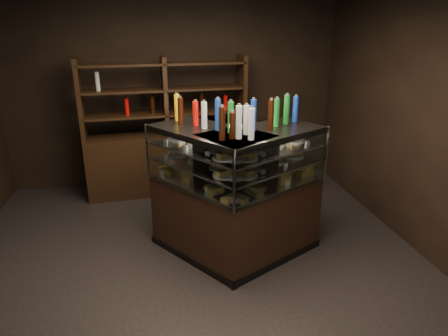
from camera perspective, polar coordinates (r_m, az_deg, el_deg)
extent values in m
plane|color=black|center=(4.41, -4.06, -13.53)|extent=(5.00, 5.00, 0.00)
cube|color=black|center=(6.24, -7.13, 11.33)|extent=(5.00, 0.02, 3.00)
cube|color=black|center=(1.54, 5.96, -18.05)|extent=(5.00, 0.02, 3.00)
cube|color=black|center=(4.74, 27.22, 6.44)|extent=(0.02, 5.00, 3.00)
cube|color=black|center=(4.40, 5.12, -7.40)|extent=(1.42, 1.17, 0.83)
cube|color=black|center=(4.58, 4.97, -11.58)|extent=(1.47, 1.20, 0.08)
cube|color=black|center=(4.04, 5.54, 4.96)|extent=(1.42, 1.17, 0.06)
cube|color=silver|center=(4.21, 5.29, -2.25)|extent=(1.36, 1.10, 0.02)
cube|color=silver|center=(4.14, 5.38, 0.25)|extent=(1.36, 1.10, 0.02)
cube|color=silver|center=(4.09, 5.46, 2.58)|extent=(1.36, 1.10, 0.02)
cube|color=white|center=(3.90, 8.77, 0.18)|extent=(1.13, 0.61, 0.59)
cylinder|color=silver|center=(4.38, 14.37, 2.00)|extent=(0.03, 0.03, 0.61)
cylinder|color=silver|center=(3.49, 1.50, -2.02)|extent=(0.03, 0.03, 0.61)
cube|color=black|center=(4.40, -1.96, -7.28)|extent=(1.26, 1.41, 0.83)
cube|color=black|center=(4.59, -1.90, -11.46)|extent=(1.30, 1.45, 0.08)
cube|color=black|center=(4.04, -2.12, 5.06)|extent=(1.26, 1.41, 0.06)
cube|color=silver|center=(4.22, -2.03, -2.14)|extent=(1.19, 1.34, 0.02)
cube|color=silver|center=(4.15, -2.06, 0.36)|extent=(1.19, 1.34, 0.02)
cube|color=silver|center=(4.09, -2.09, 2.69)|extent=(1.19, 1.34, 0.02)
cube|color=white|center=(3.91, -5.52, 0.39)|extent=(0.75, 1.04, 0.59)
cylinder|color=silver|center=(3.49, 1.50, -2.02)|extent=(0.03, 0.03, 0.61)
cylinder|color=silver|center=(4.40, -10.89, 2.37)|extent=(0.03, 0.03, 0.61)
cube|color=gold|center=(3.85, -0.13, -3.79)|extent=(0.20, 0.16, 0.06)
cube|color=gold|center=(4.07, 3.80, -2.50)|extent=(0.20, 0.16, 0.06)
cube|color=gold|center=(4.30, 7.32, -1.33)|extent=(0.20, 0.16, 0.06)
cube|color=gold|center=(4.55, 10.47, -0.28)|extent=(0.20, 0.16, 0.06)
cylinder|color=white|center=(3.84, 0.16, -1.05)|extent=(0.24, 0.24, 0.02)
cube|color=gold|center=(3.82, 0.16, -0.57)|extent=(0.19, 0.15, 0.05)
cylinder|color=white|center=(4.03, 3.73, 0.00)|extent=(0.24, 0.24, 0.02)
cube|color=gold|center=(4.02, 3.75, 0.46)|extent=(0.19, 0.15, 0.05)
cylinder|color=white|center=(4.25, 6.96, 0.94)|extent=(0.24, 0.24, 0.02)
cube|color=gold|center=(4.24, 6.98, 1.38)|extent=(0.19, 0.15, 0.05)
cylinder|color=white|center=(4.47, 9.87, 1.79)|extent=(0.24, 0.24, 0.02)
cube|color=gold|center=(4.46, 9.90, 2.21)|extent=(0.19, 0.15, 0.05)
cylinder|color=white|center=(3.78, 0.16, 1.45)|extent=(0.24, 0.24, 0.02)
cube|color=gold|center=(3.76, 0.17, 1.94)|extent=(0.19, 0.15, 0.05)
cylinder|color=white|center=(3.98, 3.79, 2.38)|extent=(0.24, 0.24, 0.02)
cube|color=gold|center=(3.97, 3.80, 2.86)|extent=(0.19, 0.15, 0.05)
cylinder|color=white|center=(4.19, 7.06, 3.22)|extent=(0.24, 0.24, 0.02)
cube|color=gold|center=(4.18, 7.08, 3.67)|extent=(0.19, 0.15, 0.05)
cylinder|color=white|center=(4.42, 10.01, 3.96)|extent=(0.24, 0.24, 0.02)
cube|color=gold|center=(4.41, 10.03, 4.39)|extent=(0.19, 0.15, 0.05)
cube|color=gold|center=(4.56, -7.03, -0.02)|extent=(0.18, 0.20, 0.06)
cube|color=gold|center=(4.31, -4.00, -1.16)|extent=(0.18, 0.20, 0.06)
cube|color=gold|center=(4.07, -0.60, -2.43)|extent=(0.18, 0.20, 0.06)
cube|color=gold|center=(3.85, 3.22, -3.85)|extent=(0.18, 0.20, 0.06)
cylinder|color=white|center=(4.49, -6.39, 2.03)|extent=(0.24, 0.24, 0.02)
cube|color=gold|center=(4.48, -6.41, 2.45)|extent=(0.17, 0.19, 0.05)
cylinder|color=white|center=(4.26, -3.58, 1.10)|extent=(0.24, 0.24, 0.02)
cube|color=gold|center=(4.24, -3.59, 1.54)|extent=(0.17, 0.19, 0.05)
cylinder|color=white|center=(4.04, -0.46, 0.06)|extent=(0.24, 0.24, 0.02)
cube|color=gold|center=(4.03, -0.46, 0.52)|extent=(0.17, 0.19, 0.05)
cylinder|color=white|center=(3.83, 3.00, -1.09)|extent=(0.24, 0.24, 0.02)
cube|color=gold|center=(3.82, 3.01, -0.61)|extent=(0.17, 0.19, 0.05)
cylinder|color=white|center=(4.43, -6.48, 4.19)|extent=(0.24, 0.24, 0.02)
cube|color=gold|center=(4.43, -6.50, 4.62)|extent=(0.17, 0.19, 0.05)
cylinder|color=white|center=(4.20, -3.64, 3.37)|extent=(0.24, 0.24, 0.02)
cube|color=gold|center=(4.19, -3.65, 3.82)|extent=(0.17, 0.19, 0.05)
cylinder|color=white|center=(3.98, -0.47, 2.44)|extent=(0.24, 0.24, 0.02)
cube|color=gold|center=(3.97, -0.47, 2.92)|extent=(0.17, 0.19, 0.05)
cylinder|color=white|center=(3.77, 3.05, 1.40)|extent=(0.24, 0.24, 0.02)
cube|color=gold|center=(3.76, 3.06, 1.90)|extent=(0.17, 0.19, 0.05)
cylinder|color=silver|center=(3.65, -0.46, 6.17)|extent=(0.06, 0.06, 0.28)
cylinder|color=silver|center=(3.62, -0.46, 8.47)|extent=(0.03, 0.03, 0.02)
cylinder|color=#147223|center=(3.75, 1.39, 6.52)|extent=(0.06, 0.06, 0.28)
cylinder|color=silver|center=(3.71, 1.41, 8.77)|extent=(0.03, 0.03, 0.02)
cylinder|color=yellow|center=(3.84, 3.15, 6.85)|extent=(0.06, 0.06, 0.28)
cylinder|color=silver|center=(3.81, 3.19, 9.05)|extent=(0.03, 0.03, 0.02)
cylinder|color=#B20C0A|center=(3.94, 4.82, 7.16)|extent=(0.06, 0.06, 0.28)
cylinder|color=silver|center=(3.91, 4.89, 9.30)|extent=(0.03, 0.03, 0.02)
cylinder|color=#D8590A|center=(4.05, 6.41, 7.45)|extent=(0.06, 0.06, 0.28)
cylinder|color=silver|center=(4.02, 6.49, 9.53)|extent=(0.03, 0.03, 0.02)
cylinder|color=#0F38B2|center=(4.16, 7.92, 7.71)|extent=(0.06, 0.06, 0.28)
cylinder|color=silver|center=(4.13, 8.02, 9.75)|extent=(0.03, 0.03, 0.02)
cylinder|color=black|center=(4.27, 9.35, 7.96)|extent=(0.06, 0.06, 0.28)
cylinder|color=silver|center=(4.24, 9.47, 9.94)|extent=(0.03, 0.03, 0.02)
cylinder|color=silver|center=(4.38, 10.72, 8.20)|extent=(0.06, 0.06, 0.28)
cylinder|color=silver|center=(4.35, 10.85, 10.13)|extent=(0.03, 0.03, 0.02)
cylinder|color=silver|center=(4.39, -7.08, 8.43)|extent=(0.06, 0.06, 0.28)
cylinder|color=silver|center=(4.37, -7.17, 10.36)|extent=(0.03, 0.03, 0.02)
cylinder|color=#147223|center=(4.28, -5.77, 8.17)|extent=(0.06, 0.06, 0.28)
cylinder|color=silver|center=(4.25, -5.84, 10.14)|extent=(0.03, 0.03, 0.02)
cylinder|color=yellow|center=(4.17, -4.38, 7.88)|extent=(0.06, 0.06, 0.28)
cylinder|color=silver|center=(4.14, -4.43, 9.91)|extent=(0.03, 0.03, 0.02)
cylinder|color=#B20C0A|center=(4.06, -2.91, 7.57)|extent=(0.06, 0.06, 0.28)
cylinder|color=silver|center=(4.03, -2.95, 9.65)|extent=(0.03, 0.03, 0.02)
cylinder|color=#D8590A|center=(3.95, -1.37, 7.24)|extent=(0.06, 0.06, 0.28)
cylinder|color=silver|center=(3.92, -1.39, 9.38)|extent=(0.03, 0.03, 0.02)
cylinder|color=#0F38B2|center=(3.85, 0.25, 6.89)|extent=(0.06, 0.06, 0.28)
cylinder|color=silver|center=(3.81, 0.25, 9.08)|extent=(0.03, 0.03, 0.02)
cylinder|color=black|center=(3.75, 1.96, 6.51)|extent=(0.06, 0.06, 0.28)
cylinder|color=silver|center=(3.71, 1.99, 8.76)|extent=(0.03, 0.03, 0.02)
cylinder|color=silver|center=(3.65, 3.76, 6.11)|extent=(0.06, 0.06, 0.28)
cylinder|color=silver|center=(3.61, 3.81, 8.41)|extent=(0.03, 0.03, 0.02)
cylinder|color=black|center=(5.31, 9.31, -6.37)|extent=(0.26, 0.26, 0.19)
cone|color=#195A1E|center=(5.15, 9.54, -2.74)|extent=(0.39, 0.39, 0.54)
cone|color=#195A1E|center=(5.09, 9.65, -0.90)|extent=(0.30, 0.30, 0.38)
cube|color=black|center=(6.05, -7.98, 0.73)|extent=(2.36, 0.57, 0.90)
cube|color=black|center=(5.79, -19.87, 9.12)|extent=(0.08, 0.38, 1.10)
cube|color=black|center=(5.79, -8.47, 10.09)|extent=(0.08, 0.38, 1.10)
cube|color=black|center=(6.01, 2.57, 10.65)|extent=(0.08, 0.38, 1.10)
cube|color=black|center=(5.84, -8.34, 7.68)|extent=(2.31, 0.52, 0.03)
cube|color=black|center=(5.78, -8.52, 11.07)|extent=(2.31, 0.52, 0.03)
cube|color=black|center=(5.73, -8.70, 14.52)|extent=(2.31, 0.52, 0.03)
cylinder|color=silver|center=(5.80, -17.25, 8.15)|extent=(0.06, 0.06, 0.22)
cylinder|color=#147223|center=(5.79, -13.71, 8.47)|extent=(0.06, 0.06, 0.22)
cylinder|color=yellow|center=(5.80, -10.17, 8.75)|extent=(0.06, 0.06, 0.22)
cylinder|color=#B20C0A|center=(5.84, -6.65, 9.00)|extent=(0.06, 0.06, 0.22)
cylinder|color=#D8590A|center=(5.89, -3.18, 9.21)|extent=(0.06, 0.06, 0.22)
cylinder|color=#0F38B2|center=(5.97, 0.22, 9.38)|extent=(0.06, 0.06, 0.22)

